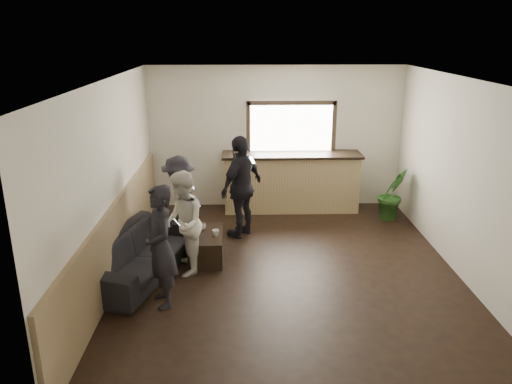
{
  "coord_description": "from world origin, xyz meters",
  "views": [
    {
      "loc": [
        -0.64,
        -6.71,
        3.43
      ],
      "look_at": [
        -0.45,
        0.4,
        1.11
      ],
      "focal_mm": 35.0,
      "sensor_mm": 36.0,
      "label": 1
    }
  ],
  "objects_px": {
    "cup_b": "(216,233)",
    "potted_plant": "(392,194)",
    "cup_a": "(202,227)",
    "person_a": "(161,247)",
    "person_d": "(242,187)",
    "sofa": "(141,253)",
    "bar_counter": "(291,178)",
    "coffee_table": "(207,246)",
    "person_c": "(179,201)",
    "person_b": "(183,224)"
  },
  "relations": [
    {
      "from": "person_a",
      "to": "person_c",
      "type": "xyz_separation_m",
      "value": [
        -0.0,
        1.97,
        -0.06
      ]
    },
    {
      "from": "bar_counter",
      "to": "person_d",
      "type": "relative_size",
      "value": 1.53
    },
    {
      "from": "cup_b",
      "to": "person_b",
      "type": "height_order",
      "value": "person_b"
    },
    {
      "from": "cup_b",
      "to": "person_d",
      "type": "relative_size",
      "value": 0.06
    },
    {
      "from": "cup_b",
      "to": "person_c",
      "type": "xyz_separation_m",
      "value": [
        -0.62,
        0.7,
        0.29
      ]
    },
    {
      "from": "sofa",
      "to": "cup_a",
      "type": "distance_m",
      "value": 1.08
    },
    {
      "from": "person_a",
      "to": "person_d",
      "type": "height_order",
      "value": "person_d"
    },
    {
      "from": "bar_counter",
      "to": "person_c",
      "type": "distance_m",
      "value": 2.57
    },
    {
      "from": "person_d",
      "to": "cup_a",
      "type": "bearing_deg",
      "value": -3.75
    },
    {
      "from": "person_c",
      "to": "potted_plant",
      "type": "bearing_deg",
      "value": 112.51
    },
    {
      "from": "person_b",
      "to": "person_d",
      "type": "distance_m",
      "value": 1.64
    },
    {
      "from": "bar_counter",
      "to": "person_a",
      "type": "xyz_separation_m",
      "value": [
        -2.0,
        -3.58,
        0.17
      ]
    },
    {
      "from": "bar_counter",
      "to": "person_c",
      "type": "height_order",
      "value": "bar_counter"
    },
    {
      "from": "cup_b",
      "to": "cup_a",
      "type": "bearing_deg",
      "value": 131.54
    },
    {
      "from": "sofa",
      "to": "person_d",
      "type": "bearing_deg",
      "value": -29.17
    },
    {
      "from": "coffee_table",
      "to": "person_c",
      "type": "relative_size",
      "value": 0.62
    },
    {
      "from": "cup_b",
      "to": "person_c",
      "type": "height_order",
      "value": "person_c"
    },
    {
      "from": "coffee_table",
      "to": "cup_b",
      "type": "height_order",
      "value": "cup_b"
    },
    {
      "from": "cup_a",
      "to": "person_a",
      "type": "height_order",
      "value": "person_a"
    },
    {
      "from": "person_a",
      "to": "person_c",
      "type": "distance_m",
      "value": 1.97
    },
    {
      "from": "person_b",
      "to": "person_a",
      "type": "bearing_deg",
      "value": -20.41
    },
    {
      "from": "bar_counter",
      "to": "person_d",
      "type": "distance_m",
      "value": 1.64
    },
    {
      "from": "person_c",
      "to": "person_d",
      "type": "relative_size",
      "value": 0.85
    },
    {
      "from": "sofa",
      "to": "person_a",
      "type": "xyz_separation_m",
      "value": [
        0.45,
        -0.86,
        0.48
      ]
    },
    {
      "from": "cup_b",
      "to": "person_d",
      "type": "xyz_separation_m",
      "value": [
        0.4,
        1.01,
        0.42
      ]
    },
    {
      "from": "sofa",
      "to": "cup_a",
      "type": "xyz_separation_m",
      "value": [
        0.84,
        0.66,
        0.13
      ]
    },
    {
      "from": "potted_plant",
      "to": "person_b",
      "type": "distance_m",
      "value": 4.24
    },
    {
      "from": "potted_plant",
      "to": "person_a",
      "type": "relative_size",
      "value": 0.62
    },
    {
      "from": "bar_counter",
      "to": "coffee_table",
      "type": "xyz_separation_m",
      "value": [
        -1.53,
        -2.22,
        -0.43
      ]
    },
    {
      "from": "cup_a",
      "to": "sofa",
      "type": "bearing_deg",
      "value": -141.74
    },
    {
      "from": "cup_b",
      "to": "person_d",
      "type": "bearing_deg",
      "value": 68.26
    },
    {
      "from": "bar_counter",
      "to": "cup_b",
      "type": "relative_size",
      "value": 25.33
    },
    {
      "from": "cup_b",
      "to": "person_c",
      "type": "distance_m",
      "value": 0.98
    },
    {
      "from": "sofa",
      "to": "person_b",
      "type": "height_order",
      "value": "person_b"
    },
    {
      "from": "coffee_table",
      "to": "cup_b",
      "type": "bearing_deg",
      "value": -31.59
    },
    {
      "from": "sofa",
      "to": "potted_plant",
      "type": "xyz_separation_m",
      "value": [
        4.3,
        2.12,
        0.17
      ]
    },
    {
      "from": "person_b",
      "to": "cup_a",
      "type": "bearing_deg",
      "value": 152.19
    },
    {
      "from": "bar_counter",
      "to": "cup_a",
      "type": "distance_m",
      "value": 2.61
    },
    {
      "from": "person_b",
      "to": "person_c",
      "type": "relative_size",
      "value": 1.03
    },
    {
      "from": "person_d",
      "to": "coffee_table",
      "type": "bearing_deg",
      "value": 5.19
    },
    {
      "from": "coffee_table",
      "to": "cup_b",
      "type": "distance_m",
      "value": 0.31
    },
    {
      "from": "bar_counter",
      "to": "cup_a",
      "type": "relative_size",
      "value": 21.23
    },
    {
      "from": "coffee_table",
      "to": "person_b",
      "type": "xyz_separation_m",
      "value": [
        -0.3,
        -0.48,
        0.57
      ]
    },
    {
      "from": "coffee_table",
      "to": "potted_plant",
      "type": "distance_m",
      "value": 3.76
    },
    {
      "from": "sofa",
      "to": "cup_a",
      "type": "height_order",
      "value": "sofa"
    },
    {
      "from": "cup_a",
      "to": "person_b",
      "type": "distance_m",
      "value": 0.75
    },
    {
      "from": "person_a",
      "to": "person_d",
      "type": "xyz_separation_m",
      "value": [
        1.03,
        2.28,
        0.08
      ]
    },
    {
      "from": "potted_plant",
      "to": "person_b",
      "type": "xyz_separation_m",
      "value": [
        -3.68,
        -2.1,
        0.27
      ]
    },
    {
      "from": "cup_b",
      "to": "potted_plant",
      "type": "xyz_separation_m",
      "value": [
        3.23,
        1.72,
        0.04
      ]
    },
    {
      "from": "sofa",
      "to": "cup_a",
      "type": "bearing_deg",
      "value": -34.74
    }
  ]
}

